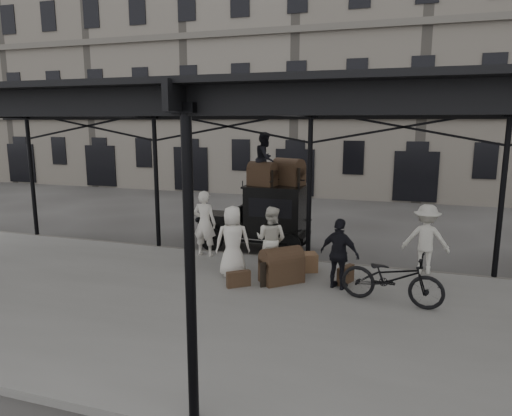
% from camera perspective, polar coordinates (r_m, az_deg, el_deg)
% --- Properties ---
extents(ground, '(120.00, 120.00, 0.00)m').
position_cam_1_polar(ground, '(11.94, 4.53, -9.83)').
color(ground, '#383533').
rests_on(ground, ground).
extents(platform, '(28.00, 8.00, 0.15)m').
position_cam_1_polar(platform, '(10.12, 1.84, -13.26)').
color(platform, slate).
rests_on(platform, ground).
extents(canopy, '(22.50, 9.00, 4.74)m').
position_cam_1_polar(canopy, '(9.52, 2.48, 13.20)').
color(canopy, black).
rests_on(canopy, ground).
extents(building_frontage, '(64.00, 8.00, 14.00)m').
position_cam_1_polar(building_frontage, '(29.14, 13.32, 15.99)').
color(building_frontage, slate).
rests_on(building_frontage, ground).
extents(taxi, '(3.65, 1.55, 2.18)m').
position_cam_1_polar(taxi, '(14.97, 1.35, -0.76)').
color(taxi, black).
rests_on(taxi, ground).
extents(porter_left, '(0.75, 0.51, 2.01)m').
position_cam_1_polar(porter_left, '(13.92, -6.44, -1.92)').
color(porter_left, silver).
rests_on(porter_left, platform).
extents(porter_midleft, '(1.00, 0.84, 1.82)m').
position_cam_1_polar(porter_midleft, '(12.30, 1.89, -3.98)').
color(porter_midleft, silver).
rests_on(porter_midleft, platform).
extents(porter_centre, '(1.07, 0.89, 1.88)m').
position_cam_1_polar(porter_centre, '(12.06, -2.93, -4.16)').
color(porter_centre, silver).
rests_on(porter_centre, platform).
extents(porter_official, '(1.11, 0.75, 1.75)m').
position_cam_1_polar(porter_official, '(11.32, 10.39, -5.66)').
color(porter_official, black).
rests_on(porter_official, platform).
extents(porter_right, '(1.25, 0.76, 1.88)m').
position_cam_1_polar(porter_right, '(13.08, 20.48, -3.65)').
color(porter_right, silver).
rests_on(porter_right, platform).
extents(bicycle, '(2.36, 1.13, 1.19)m').
position_cam_1_polar(bicycle, '(10.77, 16.61, -8.37)').
color(bicycle, black).
rests_on(bicycle, platform).
extents(porter_roof, '(0.67, 0.84, 1.69)m').
position_cam_1_polar(porter_roof, '(14.64, 1.16, 6.18)').
color(porter_roof, black).
rests_on(porter_roof, taxi).
extents(steamer_trunk_roof_near, '(0.97, 0.72, 0.63)m').
position_cam_1_polar(steamer_trunk_roof_near, '(14.56, 0.79, 4.07)').
color(steamer_trunk_roof_near, '#483321').
rests_on(steamer_trunk_roof_near, taxi).
extents(steamer_trunk_roof_far, '(1.13, 0.93, 0.71)m').
position_cam_1_polar(steamer_trunk_roof_far, '(14.79, 4.09, 4.30)').
color(steamer_trunk_roof_far, '#483321').
rests_on(steamer_trunk_roof_far, taxi).
extents(steamer_trunk_platform, '(1.19, 1.16, 0.76)m').
position_cam_1_polar(steamer_trunk_platform, '(11.74, 3.21, -7.45)').
color(steamer_trunk_platform, '#483321').
rests_on(steamer_trunk_platform, platform).
extents(wicker_hamper, '(0.73, 0.66, 0.50)m').
position_cam_1_polar(wicker_hamper, '(12.65, 6.23, -6.75)').
color(wicker_hamper, brown).
rests_on(wicker_hamper, platform).
extents(suitcase_upright, '(0.39, 0.61, 0.45)m').
position_cam_1_polar(suitcase_upright, '(11.87, 11.13, -8.20)').
color(suitcase_upright, '#483321').
rests_on(suitcase_upright, platform).
extents(suitcase_flat, '(0.57, 0.49, 0.40)m').
position_cam_1_polar(suitcase_flat, '(11.45, -2.20, -8.86)').
color(suitcase_flat, '#483321').
rests_on(suitcase_flat, platform).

